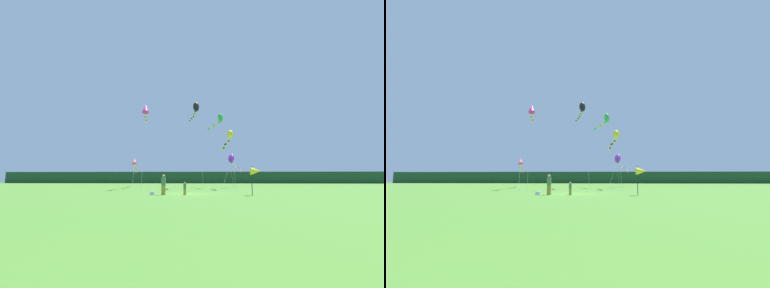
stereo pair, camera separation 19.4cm
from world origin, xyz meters
TOP-DOWN VIEW (x-y plane):
  - ground_plane at (0.00, 0.00)m, footprint 120.00×120.00m
  - distant_treeline at (0.00, 45.00)m, footprint 108.00×2.49m
  - person_adult at (-2.16, -1.63)m, footprint 0.40×0.40m
  - person_child at (-0.23, -1.64)m, footprint 0.25×0.25m
  - cooler_box at (-3.15, -1.58)m, footprint 0.43×0.38m
  - banner_flag_pole at (6.09, -1.66)m, footprint 0.90×0.70m
  - kite_black at (0.20, 12.44)m, footprint 2.40×6.92m
  - kite_magenta at (-6.61, 9.25)m, footprint 1.38×7.68m
  - kite_green at (3.91, 15.46)m, footprint 3.84×4.68m
  - kite_rainbow at (-9.30, 14.13)m, footprint 2.25×9.51m
  - kite_purple at (5.86, 15.71)m, footprint 4.12×10.01m
  - kite_yellow at (4.87, 9.86)m, footprint 1.52×6.61m

SIDE VIEW (x-z plane):
  - ground_plane at x=0.00m, z-range 0.00..0.00m
  - cooler_box at x=-3.15m, z-range 0.00..0.30m
  - person_child at x=-0.23m, z-range 0.07..1.22m
  - person_adult at x=-2.16m, z-range 0.11..1.93m
  - distant_treeline at x=0.00m, z-range 0.00..3.06m
  - banner_flag_pole at x=6.09m, z-range 0.81..3.39m
  - kite_rainbow at x=-9.30m, z-range 1.35..6.02m
  - kite_purple at x=5.86m, z-range 1.53..6.87m
  - kite_yellow at x=4.87m, z-range 3.15..11.12m
  - kite_green at x=3.91m, z-range 4.95..16.73m
  - kite_magenta at x=-6.61m, z-range 5.00..16.78m
  - kite_black at x=0.20m, z-range 5.45..18.22m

